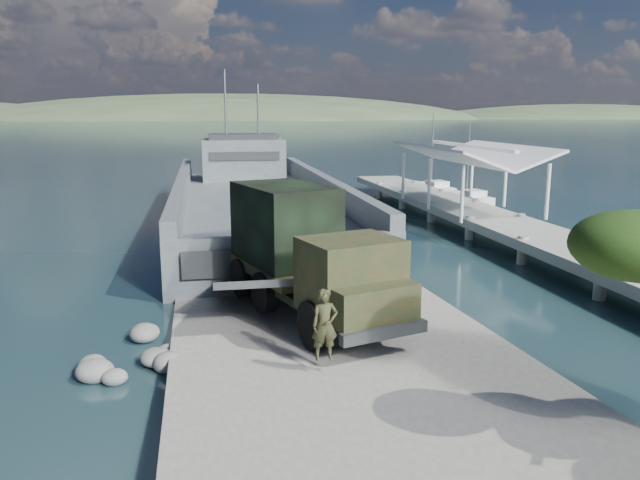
{
  "coord_description": "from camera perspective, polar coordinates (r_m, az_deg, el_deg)",
  "views": [
    {
      "loc": [
        -4.1,
        -16.97,
        7.3
      ],
      "look_at": [
        0.55,
        6.0,
        2.45
      ],
      "focal_mm": 35.0,
      "sensor_mm": 36.0,
      "label": 1
    }
  ],
  "objects": [
    {
      "name": "sailboat_far",
      "position": [
        57.32,
        10.19,
        4.59
      ],
      "size": [
        2.5,
        6.12,
        7.24
      ],
      "rotation": [
        0.0,
        0.0,
        0.13
      ],
      "color": "white",
      "rests_on": "ground"
    },
    {
      "name": "ground",
      "position": [
        18.93,
        2.01,
        -11.0
      ],
      "size": [
        1400.0,
        1400.0,
        0.0
      ],
      "primitive_type": "plane",
      "color": "#173437",
      "rests_on": "ground"
    },
    {
      "name": "military_truck",
      "position": [
        21.24,
        -1.43,
        -1.09
      ],
      "size": [
        5.15,
        9.49,
        4.22
      ],
      "rotation": [
        0.0,
        0.0,
        0.28
      ],
      "color": "black",
      "rests_on": "boat_ramp"
    },
    {
      "name": "soldier",
      "position": [
        16.51,
        0.43,
        -9.04
      ],
      "size": [
        0.7,
        0.47,
        1.91
      ],
      "primitive_type": "imported",
      "rotation": [
        0.0,
        0.0,
        0.02
      ],
      "color": "#1E321B",
      "rests_on": "boat_ramp"
    },
    {
      "name": "boat_ramp",
      "position": [
        17.94,
        2.77,
        -11.46
      ],
      "size": [
        10.0,
        18.0,
        0.5
      ],
      "primitive_type": "cube",
      "color": "gray",
      "rests_on": "ground"
    },
    {
      "name": "distant_headlands",
      "position": [
        579.55,
        -6.19,
        10.91
      ],
      "size": [
        1000.0,
        240.0,
        48.0
      ],
      "primitive_type": null,
      "color": "#384B2F",
      "rests_on": "ground"
    },
    {
      "name": "pier",
      "position": [
        40.03,
        14.01,
        3.16
      ],
      "size": [
        6.4,
        44.0,
        6.1
      ],
      "color": "gray",
      "rests_on": "ground"
    },
    {
      "name": "shoreline_rocks",
      "position": [
        19.06,
        -17.2,
        -11.38
      ],
      "size": [
        3.2,
        5.6,
        0.9
      ],
      "primitive_type": null,
      "color": "#5F5F5D",
      "rests_on": "ground"
    },
    {
      "name": "sailboat_near",
      "position": [
        51.97,
        13.33,
        3.71
      ],
      "size": [
        2.46,
        5.66,
        6.66
      ],
      "rotation": [
        0.0,
        0.0,
        0.16
      ],
      "color": "white",
      "rests_on": "ground"
    },
    {
      "name": "landing_craft",
      "position": [
        40.53,
        -5.98,
        2.59
      ],
      "size": [
        10.28,
        38.45,
        11.37
      ],
      "rotation": [
        0.0,
        0.0,
        -0.02
      ],
      "color": "#475154",
      "rests_on": "ground"
    }
  ]
}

